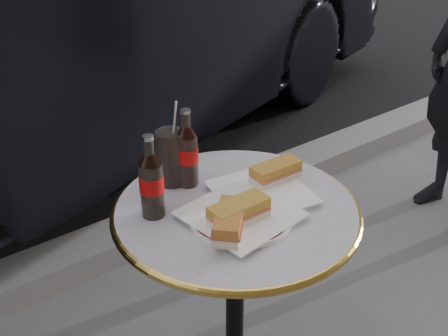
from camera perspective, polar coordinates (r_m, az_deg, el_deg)
curb at (r=2.43m, az=-12.27°, el=-7.91°), size 40.00×0.20×0.12m
bistro_table at (r=1.63m, az=1.10°, el=-14.75°), size 0.62×0.62×0.73m
plate_left at (r=1.35m, az=1.66°, el=-4.96°), size 0.26×0.26×0.01m
plate_right at (r=1.43m, az=3.85°, el=-2.71°), size 0.30×0.30×0.01m
sandwich_left_a at (r=1.27m, az=0.54°, el=-5.57°), size 0.15×0.15×0.05m
sandwich_left_b at (r=1.30m, az=1.52°, el=-4.60°), size 0.15×0.07×0.05m
sandwich_right at (r=1.47m, az=5.26°, el=-0.49°), size 0.14×0.07×0.05m
cola_bottle_left at (r=1.32m, az=-7.44°, el=-0.85°), size 0.06×0.06×0.21m
cola_bottle_right at (r=1.44m, az=-3.81°, el=2.07°), size 0.06×0.06×0.21m
cola_glass at (r=1.46m, az=-5.41°, el=1.08°), size 0.10×0.10×0.15m
parked_car at (r=3.11m, az=-16.24°, el=14.73°), size 2.93×4.93×1.53m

